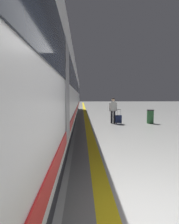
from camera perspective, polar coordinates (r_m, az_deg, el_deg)
The scene contains 6 objects.
safety_line_strip at distance 11.91m, azimuth -0.64°, elevation -3.66°, with size 0.36×80.00×0.01m, color yellow.
tactile_edge_band at distance 11.90m, azimuth -2.33°, elevation -3.67°, with size 0.66×80.00×0.01m, color slate.
high_speed_train at distance 9.60m, azimuth -13.26°, elevation 9.10°, with size 2.94×36.15×4.97m.
passenger_near at distance 12.05m, azimuth 7.47°, elevation 1.08°, with size 0.53×0.22×1.69m.
suitcase_near at distance 11.93m, azimuth 9.16°, elevation -2.21°, with size 0.38×0.24×0.95m.
waste_bin at distance 12.60m, azimuth 18.67°, elevation -1.36°, with size 0.46×0.46×0.91m.
Camera 1 is at (-1.11, -1.77, 1.80)m, focal length 28.91 mm.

